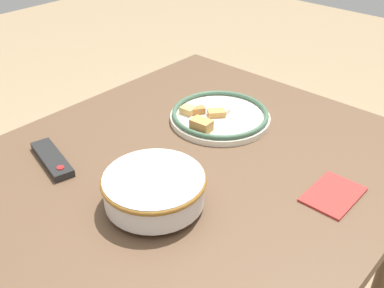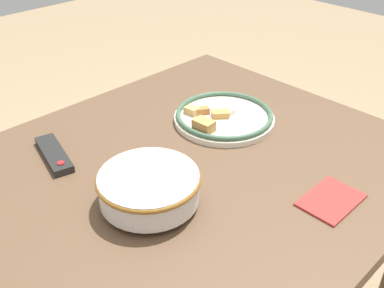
% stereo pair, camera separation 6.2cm
% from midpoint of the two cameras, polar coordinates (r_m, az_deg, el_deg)
% --- Properties ---
extents(dining_table, '(1.16, 1.01, 0.72)m').
position_cam_midpoint_polar(dining_table, '(1.24, 1.52, -5.42)').
color(dining_table, brown).
rests_on(dining_table, ground_plane).
extents(noodle_bowl, '(0.24, 0.24, 0.08)m').
position_cam_midpoint_polar(noodle_bowl, '(1.03, -3.76, -5.51)').
color(noodle_bowl, silver).
rests_on(noodle_bowl, dining_table).
extents(food_plate, '(0.31, 0.31, 0.05)m').
position_cam_midpoint_polar(food_plate, '(1.37, 5.27, 3.44)').
color(food_plate, silver).
rests_on(food_plate, dining_table).
extents(tv_remote, '(0.09, 0.20, 0.02)m').
position_cam_midpoint_polar(tv_remote, '(1.25, -15.79, -1.28)').
color(tv_remote, black).
rests_on(tv_remote, dining_table).
extents(folded_napkin, '(0.15, 0.11, 0.01)m').
position_cam_midpoint_polar(folded_napkin, '(1.12, 18.75, -6.78)').
color(folded_napkin, '#B2332D').
rests_on(folded_napkin, dining_table).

